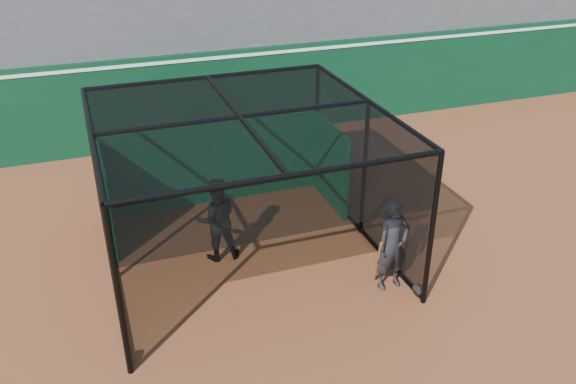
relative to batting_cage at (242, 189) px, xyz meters
name	(u,v)px	position (x,y,z in m)	size (l,w,h in m)	color
ground	(272,328)	(-0.19, -2.31, -1.45)	(120.00, 120.00, 0.00)	brown
outfield_wall	(174,98)	(-0.19, 6.19, -0.16)	(50.00, 0.50, 2.50)	#09331B
batting_cage	(242,189)	(0.00, 0.00, 0.00)	(5.16, 5.16, 2.90)	black
batter	(217,219)	(-0.51, 0.08, -0.60)	(0.82, 0.64, 1.70)	black
on_deck_player	(393,245)	(2.21, -1.90, -0.57)	(0.69, 0.49, 1.76)	black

